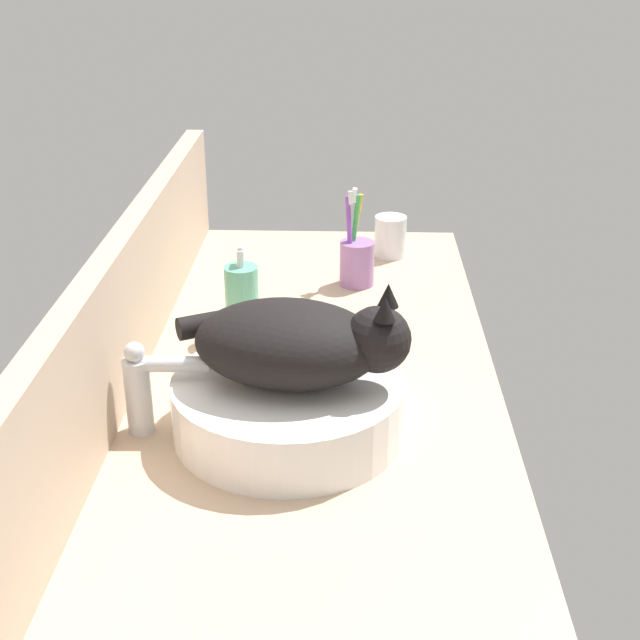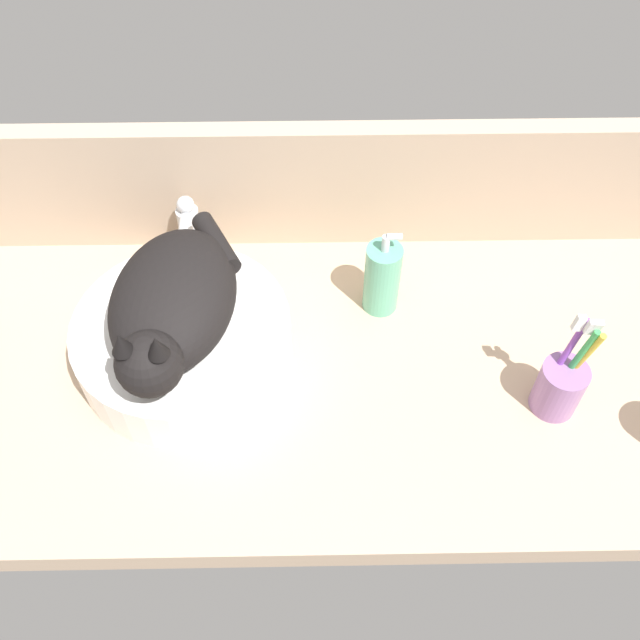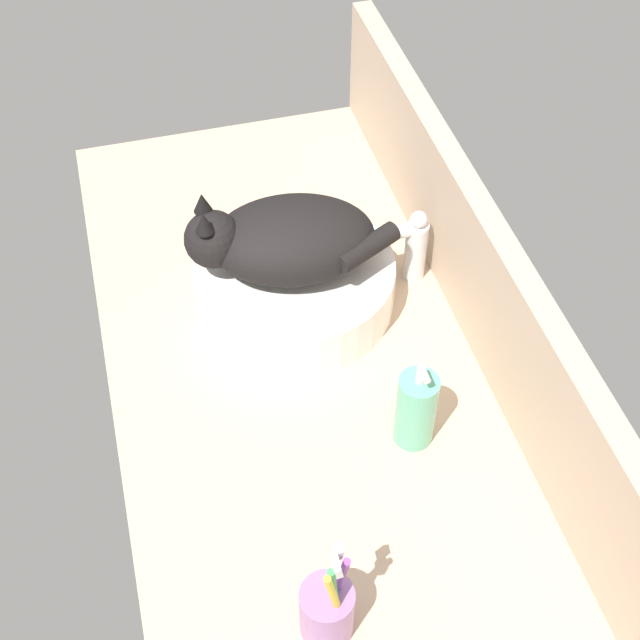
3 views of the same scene
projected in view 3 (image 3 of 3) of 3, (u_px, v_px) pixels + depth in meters
The scene contains 7 objects.
ground_plane at pixel (311, 394), 134.04cm from camera, with size 133.47×58.32×4.00cm, color tan.
backsplash_panel at pixel (493, 299), 128.89cm from camera, with size 133.47×3.60×22.60cm, color tan.
sink_basin at pixel (294, 283), 141.15cm from camera, with size 31.78×31.78×8.04cm, color white.
cat at pixel (284, 239), 133.69cm from camera, with size 20.03×31.86×14.00cm.
faucet at pixel (410, 244), 142.44cm from camera, with size 3.60×11.83×13.60cm.
soap_dispenser at pixel (416, 409), 121.83cm from camera, with size 5.62×5.62×15.82cm.
toothbrush_cup at pixel (328, 609), 104.33cm from camera, with size 6.59×6.59×18.70cm.
Camera 3 is at (78.61, -19.90, 105.32)cm, focal length 50.00 mm.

